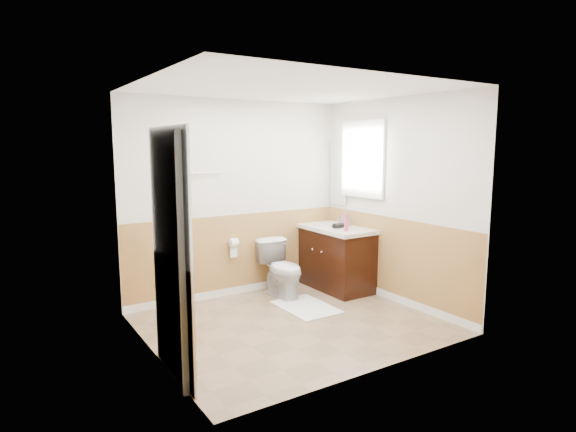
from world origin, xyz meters
TOP-DOWN VIEW (x-y plane):
  - floor at (0.00, 0.00)m, footprint 3.00×3.00m
  - ceiling at (0.00, 0.00)m, footprint 3.00×3.00m
  - wall_back at (0.00, 1.30)m, footprint 3.00×0.00m
  - wall_front at (0.00, -1.30)m, footprint 3.00×0.00m
  - wall_left at (-1.50, 0.00)m, footprint 0.00×3.00m
  - wall_right at (1.50, 0.00)m, footprint 0.00×3.00m
  - wainscot_back at (0.00, 1.29)m, footprint 3.00×0.00m
  - wainscot_front at (0.00, -1.29)m, footprint 3.00×0.00m
  - wainscot_left at (-1.49, 0.00)m, footprint 0.00×2.60m
  - wainscot_right at (1.49, 0.00)m, footprint 0.00×2.60m
  - toilet at (0.41, 0.88)m, footprint 0.41×0.71m
  - bath_mat at (0.41, 0.34)m, footprint 0.55×0.80m
  - vanity_cabinet at (1.21, 0.81)m, footprint 0.55×1.10m
  - vanity_knob_left at (0.91, 0.71)m, footprint 0.03×0.03m
  - vanity_knob_right at (0.91, 0.91)m, footprint 0.03×0.03m
  - countertop at (1.20, 0.81)m, footprint 0.60×1.15m
  - sink_basin at (1.21, 0.96)m, footprint 0.36×0.36m
  - faucet at (1.39, 0.96)m, footprint 0.02×0.02m
  - lotion_bottle at (1.11, 0.46)m, footprint 0.05×0.05m
  - soap_dispenser at (1.33, 0.75)m, footprint 0.12×0.12m
  - hair_dryer_body at (1.16, 0.68)m, footprint 0.14×0.07m
  - hair_dryer_handle at (1.13, 0.76)m, footprint 0.03×0.03m
  - mirror_panel at (1.48, 1.10)m, footprint 0.02×0.35m
  - window_frame at (1.47, 0.59)m, footprint 0.04×0.80m
  - window_glass at (1.49, 0.59)m, footprint 0.01×0.70m
  - door at (-1.40, -0.45)m, footprint 0.29×0.78m
  - door_frame at (-1.48, -0.45)m, footprint 0.02×0.92m
  - door_knob at (-1.34, -0.12)m, footprint 0.06×0.06m
  - towel_bar at (-0.55, 1.25)m, footprint 0.62×0.02m
  - tp_holder_bar at (-0.10, 1.23)m, footprint 0.14×0.02m
  - tp_roll at (-0.10, 1.23)m, footprint 0.10×0.11m
  - tp_sheet at (-0.10, 1.23)m, footprint 0.10×0.01m

SIDE VIEW (x-z plane):
  - floor at x=0.00m, z-range 0.00..0.00m
  - bath_mat at x=0.41m, z-range 0.00..0.02m
  - toilet at x=0.41m, z-range 0.00..0.72m
  - vanity_cabinet at x=1.21m, z-range 0.00..0.80m
  - wainscot_back at x=0.00m, z-range -1.00..2.00m
  - wainscot_front at x=0.00m, z-range -1.00..2.00m
  - wainscot_left at x=-1.49m, z-range -0.80..1.80m
  - wainscot_right at x=1.49m, z-range -0.80..1.80m
  - vanity_knob_left at x=0.91m, z-range 0.53..0.57m
  - vanity_knob_right at x=0.91m, z-range 0.53..0.57m
  - tp_sheet at x=-0.10m, z-range 0.51..0.67m
  - tp_holder_bar at x=-0.10m, z-range 0.69..0.71m
  - tp_roll at x=-0.10m, z-range 0.64..0.76m
  - countertop at x=1.20m, z-range 0.80..0.85m
  - hair_dryer_handle at x=1.13m, z-range 0.82..0.89m
  - sink_basin at x=1.21m, z-range 0.85..0.87m
  - hair_dryer_body at x=1.16m, z-range 0.85..0.92m
  - faucet at x=1.39m, z-range 0.85..0.99m
  - door_knob at x=-1.34m, z-range 0.92..0.98m
  - soap_dispenser at x=1.33m, z-range 0.85..1.06m
  - lotion_bottle at x=1.11m, z-range 0.85..1.07m
  - door at x=-1.40m, z-range 0.00..2.04m
  - door_frame at x=-1.48m, z-range -0.02..2.08m
  - wall_back at x=0.00m, z-range -0.25..2.75m
  - wall_front at x=0.00m, z-range -0.25..2.75m
  - wall_left at x=-1.50m, z-range -0.25..2.75m
  - wall_right at x=1.50m, z-range -0.25..2.75m
  - mirror_panel at x=1.48m, z-range 1.10..2.00m
  - towel_bar at x=-0.55m, z-range 1.59..1.61m
  - window_frame at x=1.47m, z-range 1.25..2.25m
  - window_glass at x=1.49m, z-range 1.30..2.20m
  - ceiling at x=0.00m, z-range 2.50..2.50m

